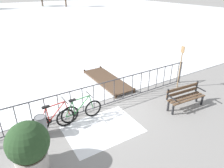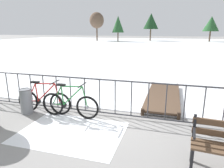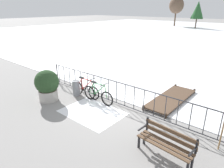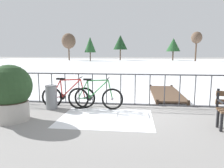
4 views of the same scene
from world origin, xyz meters
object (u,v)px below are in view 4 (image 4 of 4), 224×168
(bicycle_second, at_px, (68,96))
(planter_with_shrub, at_px, (10,92))
(bicycle_near_railing, at_px, (95,97))
(trash_bin, at_px, (51,97))

(bicycle_second, height_order, planter_with_shrub, planter_with_shrub)
(bicycle_near_railing, xyz_separation_m, planter_with_shrub, (-1.90, -1.28, 0.38))
(planter_with_shrub, bearing_deg, trash_bin, 64.66)
(bicycle_near_railing, relative_size, planter_with_shrub, 1.20)
(bicycle_second, xyz_separation_m, planter_with_shrub, (-1.03, -1.34, 0.38))
(bicycle_near_railing, bearing_deg, planter_with_shrub, -146.02)
(bicycle_near_railing, distance_m, trash_bin, 1.35)
(bicycle_second, bearing_deg, bicycle_near_railing, -3.62)
(bicycle_second, relative_size, planter_with_shrub, 1.20)
(bicycle_near_railing, height_order, trash_bin, bicycle_near_railing)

